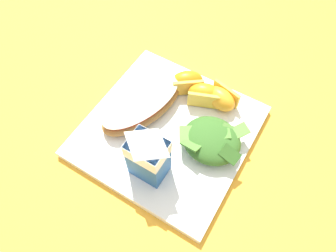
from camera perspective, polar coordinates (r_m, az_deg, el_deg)
ground at (r=0.57m, az=-0.00°, el=-1.35°), size 3.00×3.00×0.00m
white_plate at (r=0.56m, az=-0.00°, el=-0.94°), size 0.28×0.28×0.02m
cheesy_pizza_bread at (r=0.56m, az=-4.82°, el=3.98°), size 0.13×0.19×0.04m
green_salad_pile at (r=0.53m, az=7.94°, el=-2.57°), size 0.11×0.10×0.04m
milk_carton at (r=0.47m, az=-3.70°, el=-5.12°), size 0.06×0.05×0.11m
orange_wedge_front at (r=0.58m, az=9.65°, el=5.04°), size 0.07×0.05×0.04m
orange_wedge_middle at (r=0.58m, az=6.60°, el=5.79°), size 0.07×0.06×0.04m
orange_wedge_rear at (r=0.59m, az=3.49°, el=8.08°), size 0.07×0.06×0.04m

